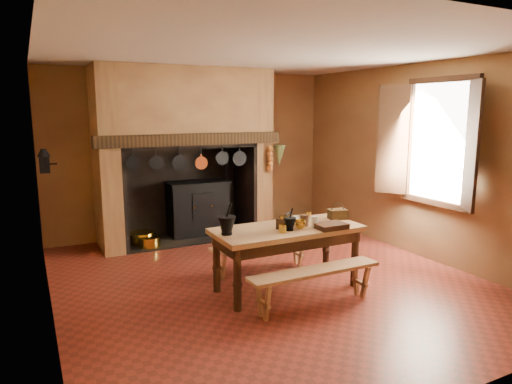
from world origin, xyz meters
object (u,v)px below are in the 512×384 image
Objects in this scene: iron_range at (198,207)px; coffee_grinder at (284,223)px; work_table at (287,237)px; bench_front at (315,279)px; wicker_basket at (338,214)px; mixing_bowl at (299,221)px.

iron_range reaches higher than coffee_grinder.
bench_front is at bearing -90.00° from work_table.
iron_range reaches higher than bench_front.
iron_range is 6.36× the size of wicker_basket.
iron_range is 2.87m from coffee_grinder.
work_table is 6.11× the size of mixing_bowl.
bench_front is at bearing -105.94° from coffee_grinder.
iron_range is 0.90× the size of work_table.
iron_range is 5.52× the size of mixing_bowl.
work_table is 7.04× the size of wicker_basket.
work_table is 8.96× the size of coffee_grinder.
work_table is 1.14× the size of bench_front.
work_table is 0.81m from wicker_basket.
bench_front is 5.35× the size of mixing_bowl.
mixing_bowl is (0.22, 0.67, 0.48)m from bench_front.
bench_front is at bearing -88.02° from iron_range.
work_table is at bearing 7.93° from coffee_grinder.
wicker_basket is at bearing 40.27° from bench_front.
mixing_bowl is at bearing 72.25° from bench_front.
wicker_basket is (0.57, -0.01, 0.03)m from mixing_bowl.
coffee_grinder is at bearing -89.31° from iron_range.
mixing_bowl is (0.30, 0.13, -0.04)m from coffee_grinder.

